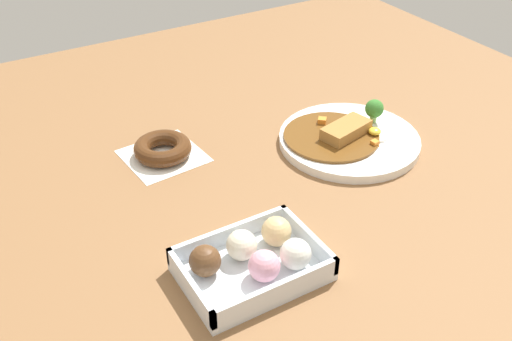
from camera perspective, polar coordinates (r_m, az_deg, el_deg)
ground_plane at (r=1.10m, az=3.30°, el=-0.55°), size 1.60×1.60×0.00m
curry_plate at (r=1.20m, az=8.93°, el=3.17°), size 0.28×0.28×0.07m
donut_box at (r=0.88m, az=-0.16°, el=-8.67°), size 0.21×0.15×0.06m
chocolate_ring_donut at (r=1.16m, az=-9.07°, el=2.09°), size 0.16×0.16×0.03m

